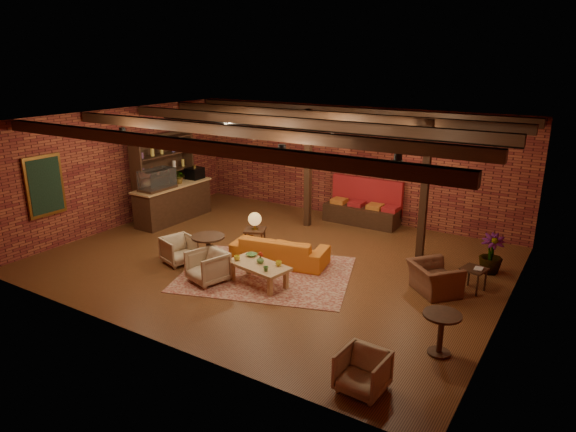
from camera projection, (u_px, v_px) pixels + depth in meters
The scene contains 29 objects.
floor at pixel (274, 260), 11.92m from camera, with size 10.00×10.00×0.00m, color #3C200F.
ceiling at pixel (273, 121), 10.96m from camera, with size 10.00×8.00×0.02m, color black.
wall_back at pixel (351, 163), 14.67m from camera, with size 10.00×0.02×3.20m, color maroon.
wall_front at pixel (135, 247), 8.20m from camera, with size 10.00×0.02×3.20m, color maroon.
wall_left at pixel (121, 168), 13.97m from camera, with size 0.02×8.00×3.20m, color maroon.
wall_right at pixel (513, 232), 8.91m from camera, with size 0.02×8.00×3.20m, color maroon.
ceiling_beams at pixel (273, 126), 10.99m from camera, with size 9.80×6.40×0.22m, color black, non-canonical shape.
ceiling_pipe at pixel (310, 129), 12.36m from camera, with size 0.12×0.12×9.60m, color black.
post_left at pixel (308, 169), 13.84m from camera, with size 0.16×0.16×3.20m, color black.
post_right at pixel (425, 191), 11.64m from camera, with size 0.16×0.16×3.20m, color black.
service_counter at pixel (173, 193), 14.56m from camera, with size 0.80×2.50×1.60m, color black, non-canonical shape.
plant_counter at pixel (179, 178), 14.55m from camera, with size 0.35×0.39×0.30m, color #337F33.
shelving_hutch at pixel (164, 177), 14.72m from camera, with size 0.52×2.00×2.40m, color black, non-canonical shape.
chalkboard_menu at pixel (45, 186), 12.07m from camera, with size 0.08×0.96×1.46m, color black.
banquette at pixel (362, 206), 14.33m from camera, with size 2.10×0.70×1.00m, color maroon, non-canonical shape.
service_sign at pixel (358, 143), 13.42m from camera, with size 0.86×0.06×0.30m, color #FF5419.
ceiling_spotlights at pixel (273, 137), 11.06m from camera, with size 6.40×4.40×0.28m, color black, non-canonical shape.
rug at pixel (266, 274), 11.13m from camera, with size 3.59×2.75×0.01m, color maroon.
sofa at pixel (280, 250), 11.64m from camera, with size 2.17×0.85×0.63m, color #CA661C.
coffee_table at pixel (258, 266), 10.53m from camera, with size 1.41×0.88×0.70m.
side_table_lamp at pixel (255, 222), 12.13m from camera, with size 0.63×0.63×1.00m.
round_table_left at pixel (208, 246), 11.28m from camera, with size 0.73×0.73×0.76m.
armchair_a at pixel (179, 249), 11.63m from camera, with size 0.67×0.62×0.69m, color beige.
armchair_b at pixel (208, 265), 10.66m from camera, with size 0.71×0.67×0.73m, color beige.
armchair_right at pixel (435, 273), 10.15m from camera, with size 0.94×0.61×0.82m, color brown.
side_table_book at pixel (474, 270), 10.21m from camera, with size 0.53×0.53×0.51m.
round_table_right at pixel (441, 327), 8.02m from camera, with size 0.60×0.60×0.70m.
armchair_far at pixel (363, 370), 7.17m from camera, with size 0.64×0.60×0.66m, color beige.
plant_tall at pixel (496, 215), 10.81m from camera, with size 1.48×1.48×2.64m, color #4C7F4C.
Camera 1 is at (6.15, -9.21, 4.53)m, focal length 32.00 mm.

